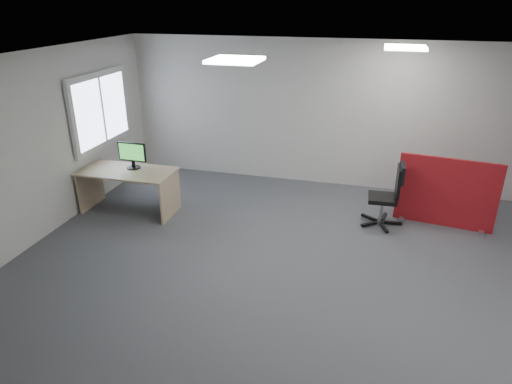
% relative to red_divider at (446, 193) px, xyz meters
% --- Properties ---
extents(floor, '(9.00, 9.00, 0.00)m').
position_rel_red_divider_xyz_m(floor, '(-1.36, -2.19, -0.55)').
color(floor, '#4D4F54').
rests_on(floor, ground).
extents(ceiling, '(9.00, 7.00, 0.02)m').
position_rel_red_divider_xyz_m(ceiling, '(-1.36, -2.19, 2.15)').
color(ceiling, white).
rests_on(ceiling, wall_back).
extents(wall_back, '(9.00, 0.02, 2.70)m').
position_rel_red_divider_xyz_m(wall_back, '(-1.36, 1.31, 0.80)').
color(wall_back, silver).
rests_on(wall_back, floor).
extents(wall_left, '(0.02, 7.00, 2.70)m').
position_rel_red_divider_xyz_m(wall_left, '(-5.86, -2.19, 0.80)').
color(wall_left, silver).
rests_on(wall_left, floor).
extents(window, '(0.06, 1.70, 1.30)m').
position_rel_red_divider_xyz_m(window, '(-5.80, -0.19, 1.00)').
color(window, white).
rests_on(window, wall_left).
extents(ceiling_lights, '(4.10, 4.10, 0.04)m').
position_rel_red_divider_xyz_m(ceiling_lights, '(-1.03, -1.53, 2.12)').
color(ceiling_lights, white).
rests_on(ceiling_lights, ceiling).
extents(red_divider, '(1.48, 0.30, 1.12)m').
position_rel_red_divider_xyz_m(red_divider, '(0.00, 0.00, 0.00)').
color(red_divider, maroon).
rests_on(red_divider, floor).
extents(second_desk, '(1.55, 0.77, 0.73)m').
position_rel_red_divider_xyz_m(second_desk, '(-5.04, -0.78, 0.00)').
color(second_desk, tan).
rests_on(second_desk, floor).
extents(monitor_second, '(0.49, 0.22, 0.44)m').
position_rel_red_divider_xyz_m(monitor_second, '(-4.99, -0.69, 0.43)').
color(monitor_second, black).
rests_on(monitor_second, second_desk).
extents(office_chair, '(0.65, 0.68, 1.02)m').
position_rel_red_divider_xyz_m(office_chair, '(-0.84, -0.22, 0.03)').
color(office_chair, black).
rests_on(office_chair, floor).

